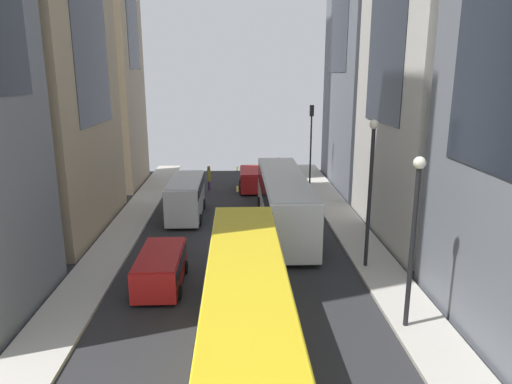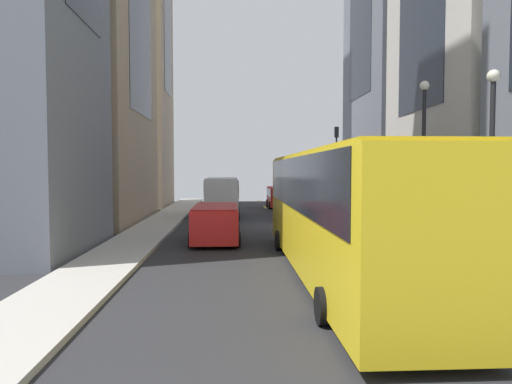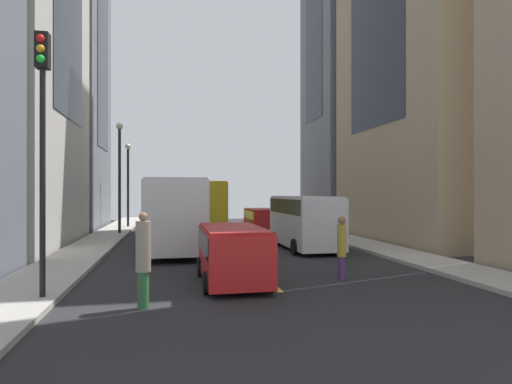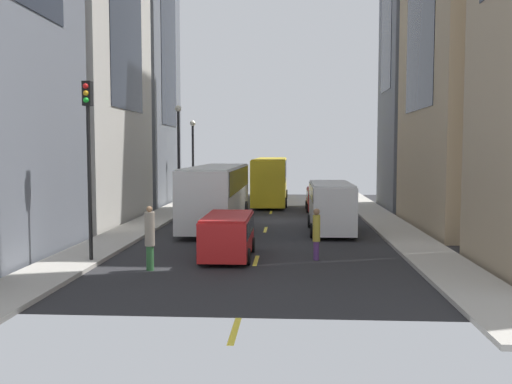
# 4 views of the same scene
# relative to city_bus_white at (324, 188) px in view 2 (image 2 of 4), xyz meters

# --- Properties ---
(ground_plane) EXTENTS (39.96, 39.96, 0.00)m
(ground_plane) POSITION_rel_city_bus_white_xyz_m (2.81, 2.29, -2.01)
(ground_plane) COLOR #28282B
(sidewalk_west) EXTENTS (2.23, 44.00, 0.15)m
(sidewalk_west) POSITION_rel_city_bus_white_xyz_m (-4.06, 2.29, -1.93)
(sidewalk_west) COLOR #B2ADA3
(sidewalk_west) RESTS_ON ground
(sidewalk_east) EXTENTS (2.23, 44.00, 0.15)m
(sidewalk_east) POSITION_rel_city_bus_white_xyz_m (9.67, 2.29, -1.93)
(sidewalk_east) COLOR #B2ADA3
(sidewalk_east) RESTS_ON ground
(lane_stripe_0) EXTENTS (0.16, 2.00, 0.01)m
(lane_stripe_0) POSITION_rel_city_bus_white_xyz_m (2.81, -18.71, -2.00)
(lane_stripe_0) COLOR yellow
(lane_stripe_0) RESTS_ON ground
(lane_stripe_1) EXTENTS (0.16, 2.00, 0.01)m
(lane_stripe_1) POSITION_rel_city_bus_white_xyz_m (2.81, -10.31, -2.00)
(lane_stripe_1) COLOR yellow
(lane_stripe_1) RESTS_ON ground
(lane_stripe_2) EXTENTS (0.16, 2.00, 0.01)m
(lane_stripe_2) POSITION_rel_city_bus_white_xyz_m (2.81, -1.91, -2.00)
(lane_stripe_2) COLOR yellow
(lane_stripe_2) RESTS_ON ground
(lane_stripe_3) EXTENTS (0.16, 2.00, 0.01)m
(lane_stripe_3) POSITION_rel_city_bus_white_xyz_m (2.81, 6.49, -2.00)
(lane_stripe_3) COLOR yellow
(lane_stripe_3) RESTS_ON ground
(lane_stripe_4) EXTENTS (0.16, 2.00, 0.01)m
(lane_stripe_4) POSITION_rel_city_bus_white_xyz_m (2.81, 14.89, -2.00)
(lane_stripe_4) COLOR yellow
(lane_stripe_4) RESTS_ON ground
(city_bus_white) EXTENTS (2.81, 12.51, 3.35)m
(city_bus_white) POSITION_rel_city_bus_white_xyz_m (0.00, 0.00, 0.00)
(city_bus_white) COLOR silver
(city_bus_white) RESTS_ON ground
(streetcar_yellow) EXTENTS (2.70, 13.59, 3.59)m
(streetcar_yellow) POSITION_rel_city_bus_white_xyz_m (2.55, 13.97, 0.12)
(streetcar_yellow) COLOR yellow
(streetcar_yellow) RESTS_ON ground
(delivery_van_white) EXTENTS (2.25, 5.94, 2.58)m
(delivery_van_white) POSITION_rel_city_bus_white_xyz_m (6.22, -2.69, -0.49)
(delivery_van_white) COLOR white
(delivery_van_white) RESTS_ON ground
(car_red_0) EXTENTS (1.96, 4.18, 1.71)m
(car_red_0) POSITION_rel_city_bus_white_xyz_m (1.66, -9.82, -1.00)
(car_red_0) COLOR red
(car_red_0) RESTS_ON ground
(car_red_1) EXTENTS (2.08, 4.30, 1.58)m
(car_red_1) POSITION_rel_city_bus_white_xyz_m (6.27, 7.67, -1.08)
(car_red_1) COLOR red
(car_red_1) RESTS_ON ground
(pedestrian_crossing_mid) EXTENTS (0.35, 0.35, 2.29)m
(pedestrian_crossing_mid) POSITION_rel_city_bus_white_xyz_m (-0.83, -12.27, -0.79)
(pedestrian_crossing_mid) COLOR #336B38
(pedestrian_crossing_mid) RESTS_ON ground
(pedestrian_crossing_near) EXTENTS (0.29, 0.29, 2.01)m
(pedestrian_crossing_near) POSITION_rel_city_bus_white_xyz_m (5.12, -10.01, -0.91)
(pedestrian_crossing_near) COLOR #593372
(pedestrian_crossing_near) RESTS_ON ground
(traffic_light_near_corner) EXTENTS (0.32, 0.44, 6.62)m
(traffic_light_near_corner) POSITION_rel_city_bus_white_xyz_m (-3.34, -11.21, 2.68)
(traffic_light_near_corner) COLOR black
(traffic_light_near_corner) RESTS_ON ground
(streetlamp_near) EXTENTS (0.44, 0.44, 6.41)m
(streetlamp_near) POSITION_rel_city_bus_white_xyz_m (-3.44, 11.71, 2.11)
(streetlamp_near) COLOR black
(streetlamp_near) RESTS_ON ground
(streetlamp_far) EXTENTS (0.44, 0.44, 7.12)m
(streetlamp_far) POSITION_rel_city_bus_white_xyz_m (-3.44, 6.11, 2.50)
(streetlamp_far) COLOR black
(streetlamp_far) RESTS_ON ground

